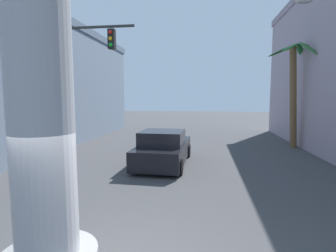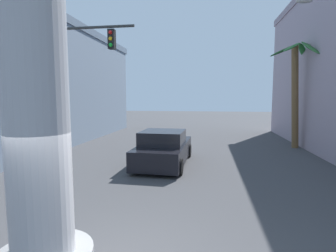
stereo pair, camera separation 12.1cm
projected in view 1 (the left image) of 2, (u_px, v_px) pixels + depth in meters
The scene contains 4 objects.
ground_plane at pixel (178, 154), 14.11m from camera, with size 91.33×91.33×0.00m, color #424244.
traffic_light_mast at pixel (37, 70), 10.05m from camera, with size 5.75×0.32×5.67m.
car_lead at pixel (164, 149), 11.84m from camera, with size 2.23×4.68×1.56m.
palm_tree_mid_right at pixel (295, 84), 15.40m from camera, with size 3.20×3.25×6.23m.
Camera 1 is at (1.43, -3.81, 2.99)m, focal length 28.00 mm.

